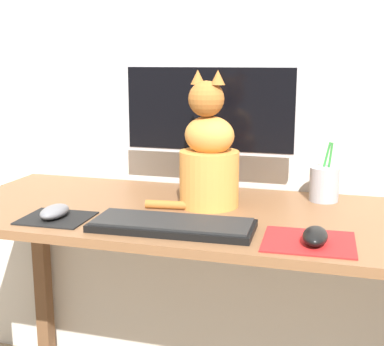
{
  "coord_description": "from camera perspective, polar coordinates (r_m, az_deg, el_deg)",
  "views": [
    {
      "loc": [
        0.39,
        -1.43,
        1.17
      ],
      "look_at": [
        -0.01,
        -0.06,
        0.87
      ],
      "focal_mm": 50.0,
      "sensor_mm": 36.0,
      "label": 1
    }
  ],
  "objects": [
    {
      "name": "wall_back",
      "position": [
        1.81,
        3.99,
        14.49
      ],
      "size": [
        7.0,
        0.04,
        2.5
      ],
      "color": "beige",
      "rests_on": "ground_plane"
    },
    {
      "name": "desk",
      "position": [
        1.57,
        0.99,
        -7.6
      ],
      "size": [
        1.5,
        0.62,
        0.75
      ],
      "color": "brown",
      "rests_on": "ground_plane"
    },
    {
      "name": "monitor",
      "position": [
        1.7,
        1.85,
        5.89
      ],
      "size": [
        0.56,
        0.17,
        0.41
      ],
      "color": "#B2B2B7",
      "rests_on": "desk"
    },
    {
      "name": "keyboard",
      "position": [
        1.37,
        -2.11,
        -5.55
      ],
      "size": [
        0.43,
        0.18,
        0.02
      ],
      "rotation": [
        0.0,
        0.0,
        0.04
      ],
      "color": "black",
      "rests_on": "desk"
    },
    {
      "name": "mousepad_left",
      "position": [
        1.51,
        -14.26,
        -4.69
      ],
      "size": [
        0.19,
        0.17,
        0.0
      ],
      "rotation": [
        0.0,
        0.0,
        0.04
      ],
      "color": "black",
      "rests_on": "desk"
    },
    {
      "name": "mousepad_right",
      "position": [
        1.31,
        12.35,
        -7.17
      ],
      "size": [
        0.22,
        0.2,
        0.0
      ],
      "rotation": [
        0.0,
        0.0,
        0.04
      ],
      "color": "red",
      "rests_on": "desk"
    },
    {
      "name": "computer_mouse_left",
      "position": [
        1.5,
        -14.45,
        -4.01
      ],
      "size": [
        0.06,
        0.11,
        0.03
      ],
      "color": "slate",
      "rests_on": "mousepad_left"
    },
    {
      "name": "computer_mouse_right",
      "position": [
        1.29,
        13.0,
        -6.56
      ],
      "size": [
        0.06,
        0.11,
        0.04
      ],
      "color": "black",
      "rests_on": "mousepad_right"
    },
    {
      "name": "cat",
      "position": [
        1.56,
        1.78,
        1.73
      ],
      "size": [
        0.28,
        0.21,
        0.4
      ],
      "rotation": [
        0.0,
        0.0,
        -0.23
      ],
      "color": "#D6893D",
      "rests_on": "desk"
    },
    {
      "name": "pen_cup",
      "position": [
        1.68,
        13.91,
        -1.14
      ],
      "size": [
        0.09,
        0.09,
        0.18
      ],
      "color": "#99999E",
      "rests_on": "desk"
    }
  ]
}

